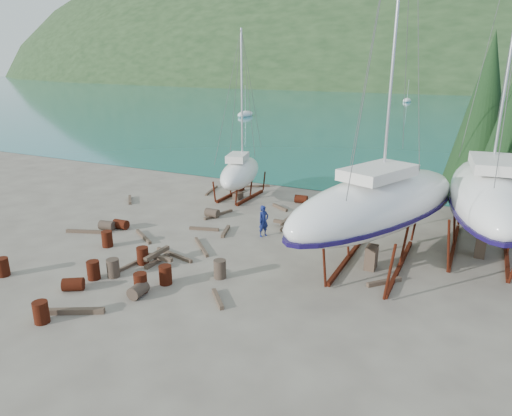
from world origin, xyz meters
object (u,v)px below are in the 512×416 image
at_px(small_sailboat_shore, 240,172).
at_px(worker, 264,221).
at_px(large_sailboat_near, 378,204).
at_px(large_sailboat_far, 489,194).

distance_m(small_sailboat_shore, worker, 8.22).
bearing_deg(worker, small_sailboat_shore, 63.50).
relative_size(small_sailboat_shore, worker, 6.42).
distance_m(large_sailboat_near, large_sailboat_far, 6.17).
bearing_deg(large_sailboat_near, large_sailboat_far, 62.27).
xyz_separation_m(small_sailboat_shore, worker, (5.00, -6.44, -1.03)).
bearing_deg(large_sailboat_near, small_sailboat_shore, 169.10).
height_order(large_sailboat_far, small_sailboat_shore, large_sailboat_far).
bearing_deg(large_sailboat_far, large_sailboat_near, -145.92).
height_order(large_sailboat_near, large_sailboat_far, large_sailboat_far).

